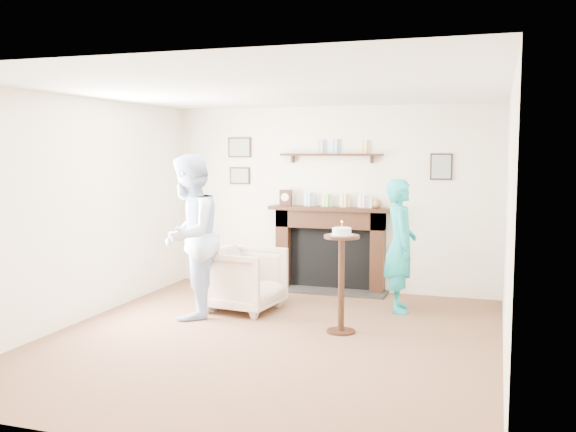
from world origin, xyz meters
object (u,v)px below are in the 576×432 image
at_px(man, 191,316).
at_px(woman, 399,311).
at_px(armchair, 245,310).
at_px(pedestal_table, 341,264).

distance_m(man, woman, 2.47).
height_order(armchair, woman, woman).
distance_m(armchair, woman, 1.85).
bearing_deg(woman, armchair, 95.07).
distance_m(armchair, man, 0.67).
relative_size(armchair, woman, 0.52).
bearing_deg(man, woman, 109.29).
xyz_separation_m(man, pedestal_table, (1.80, -0.08, 0.73)).
distance_m(woman, pedestal_table, 1.40).
xyz_separation_m(armchair, woman, (1.77, 0.56, 0.00)).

